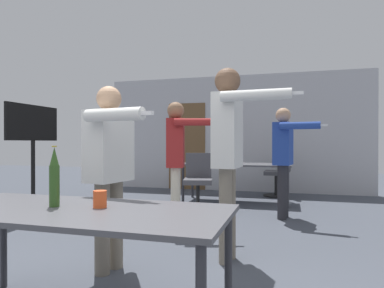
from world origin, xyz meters
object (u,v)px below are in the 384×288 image
tv_screen (33,147)px  person_near_casual (284,152)px  person_left_plaid (177,151)px  office_chair_side_rolled (198,183)px  drink_cup (100,199)px  office_chair_mid_tucked (280,175)px  person_far_watching (229,142)px  person_center_tall (110,160)px  beer_bottle (54,178)px

tv_screen → person_near_casual: size_ratio=1.03×
tv_screen → person_left_plaid: tv_screen is taller
person_left_plaid → office_chair_side_rolled: person_left_plaid is taller
person_near_casual → person_left_plaid: bearing=-45.2°
person_near_casual → drink_cup: person_near_casual is taller
person_near_casual → office_chair_side_rolled: size_ratio=1.74×
person_near_casual → office_chair_mid_tucked: person_near_casual is taller
person_left_plaid → person_far_watching: size_ratio=0.90×
tv_screen → person_left_plaid: size_ratio=1.02×
person_left_plaid → person_center_tall: size_ratio=1.02×
office_chair_mid_tucked → tv_screen: bearing=132.0°
office_chair_side_rolled → drink_cup: size_ratio=8.91×
person_center_tall → person_near_casual: size_ratio=0.99×
tv_screen → person_far_watching: size_ratio=0.92×
person_center_tall → office_chair_side_rolled: person_center_tall is taller
office_chair_mid_tucked → office_chair_side_rolled: 2.17m
office_chair_mid_tucked → beer_bottle: size_ratio=2.49×
person_near_casual → person_far_watching: (-0.48, -2.02, 0.14)m
tv_screen → person_center_tall: tv_screen is taller
person_left_plaid → person_far_watching: person_far_watching is taller
person_left_plaid → person_far_watching: (0.87, -1.05, 0.12)m
tv_screen → office_chair_side_rolled: 2.64m
tv_screen → person_left_plaid: (2.31, -0.07, -0.04)m
person_left_plaid → office_chair_side_rolled: bearing=168.4°
person_center_tall → office_chair_side_rolled: bearing=-170.0°
person_center_tall → office_chair_mid_tucked: (1.31, 4.61, -0.52)m
tv_screen → person_center_tall: (2.23, -1.65, -0.07)m
tv_screen → person_far_watching: bearing=-109.3°
office_chair_side_rolled → beer_bottle: (0.06, -3.72, 0.46)m
drink_cup → person_left_plaid: bearing=97.0°
tv_screen → person_center_tall: bearing=-126.5°
tv_screen → person_near_casual: tv_screen is taller
tv_screen → person_far_watching: person_far_watching is taller
person_near_casual → beer_bottle: person_near_casual is taller
person_far_watching → office_chair_side_rolled: 2.60m
person_center_tall → person_left_plaid: bearing=-172.4°
office_chair_side_rolled → drink_cup: office_chair_side_rolled is taller
tv_screen → person_near_casual: (3.66, 0.90, -0.06)m
person_left_plaid → person_far_watching: 1.36m
person_near_casual → person_far_watching: size_ratio=0.89×
office_chair_side_rolled → person_near_casual: bearing=154.9°
office_chair_mid_tucked → person_center_tall: bearing=166.2°
drink_cup → person_near_casual: bearing=72.6°
tv_screen → office_chair_side_rolled: size_ratio=1.80×
person_near_casual → drink_cup: size_ratio=15.51×
person_near_casual → drink_cup: bearing=-8.5°
person_far_watching → tv_screen: bearing=-105.3°
office_chair_mid_tucked → office_chair_side_rolled: size_ratio=1.01×
person_far_watching → person_left_plaid: bearing=-136.3°
person_near_casual → office_chair_side_rolled: 1.53m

